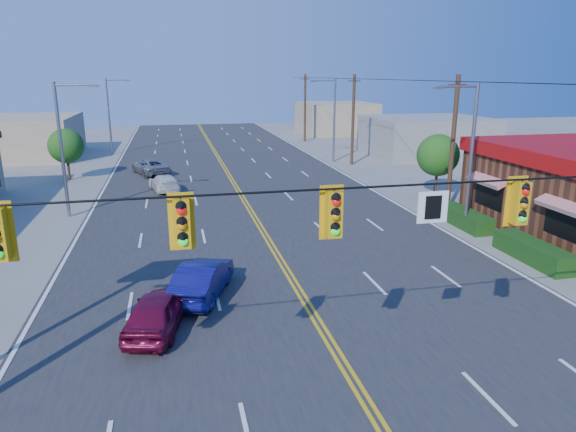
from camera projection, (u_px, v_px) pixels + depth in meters
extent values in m
plane|color=gray|center=(373.00, 417.00, 13.06)|extent=(160.00, 160.00, 0.00)
cube|color=#2D2D30|center=(252.00, 214.00, 31.85)|extent=(20.00, 120.00, 0.06)
cylinder|color=black|center=(385.00, 186.00, 11.46)|extent=(24.00, 0.05, 0.05)
cube|color=white|center=(433.00, 207.00, 11.86)|extent=(0.75, 0.04, 0.75)
cube|color=#D89E0C|center=(182.00, 223.00, 10.66)|extent=(0.55, 0.34, 1.25)
cube|color=#D89E0C|center=(334.00, 214.00, 11.36)|extent=(0.55, 0.34, 1.25)
cube|color=#D89E0C|center=(520.00, 203.00, 12.36)|extent=(0.55, 0.34, 1.25)
cube|color=#194214|center=(494.00, 233.00, 26.67)|extent=(1.20, 9.00, 0.90)
cylinder|color=gray|center=(471.00, 159.00, 27.49)|extent=(0.20, 0.20, 8.00)
cylinder|color=gray|center=(459.00, 87.00, 26.24)|extent=(2.20, 0.12, 0.12)
cube|color=gray|center=(439.00, 88.00, 26.02)|extent=(0.50, 0.25, 0.15)
cylinder|color=gray|center=(334.00, 121.00, 50.05)|extent=(0.20, 0.20, 8.00)
cylinder|color=gray|center=(324.00, 81.00, 48.80)|extent=(2.20, 0.12, 0.12)
cube|color=gray|center=(313.00, 81.00, 48.58)|extent=(0.50, 0.25, 0.15)
cylinder|color=gray|center=(62.00, 151.00, 30.33)|extent=(0.20, 0.20, 8.00)
cylinder|color=gray|center=(74.00, 85.00, 29.55)|extent=(2.20, 0.12, 0.12)
cube|color=gray|center=(95.00, 86.00, 29.80)|extent=(0.50, 0.25, 0.15)
cylinder|color=gray|center=(109.00, 117.00, 54.77)|extent=(0.20, 0.20, 8.00)
cylinder|color=gray|center=(117.00, 80.00, 53.99)|extent=(2.20, 0.12, 0.12)
cube|color=gray|center=(128.00, 81.00, 54.23)|extent=(0.50, 0.25, 0.15)
cylinder|color=#47301E|center=(453.00, 145.00, 31.45)|extent=(0.28, 0.28, 8.40)
cylinder|color=#47301E|center=(353.00, 120.00, 48.37)|extent=(0.28, 0.28, 8.40)
cylinder|color=#47301E|center=(305.00, 108.00, 65.28)|extent=(0.28, 0.28, 8.40)
cylinder|color=#47301E|center=(436.00, 182.00, 36.33)|extent=(0.20, 0.20, 2.10)
sphere|color=#235B19|center=(438.00, 155.00, 35.82)|extent=(2.94, 2.94, 2.94)
cylinder|color=#47301E|center=(69.00, 168.00, 41.99)|extent=(0.20, 0.20, 2.00)
sphere|color=#235B19|center=(66.00, 146.00, 41.51)|extent=(2.80, 2.80, 2.80)
cube|color=gray|center=(426.00, 136.00, 54.80)|extent=(12.00, 10.00, 4.00)
cube|color=tan|center=(20.00, 137.00, 53.36)|extent=(11.00, 12.00, 4.20)
cube|color=tan|center=(336.00, 118.00, 74.78)|extent=(10.00, 10.00, 4.40)
imported|color=maroon|center=(157.00, 313.00, 17.24)|extent=(2.50, 4.23, 1.35)
imported|color=#10105E|center=(202.00, 280.00, 19.89)|extent=(2.86, 4.54, 1.41)
imported|color=silver|center=(164.00, 183.00, 37.95)|extent=(2.60, 4.42, 1.20)
imported|color=#9A9A9E|center=(150.00, 167.00, 44.28)|extent=(3.67, 5.21, 1.32)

